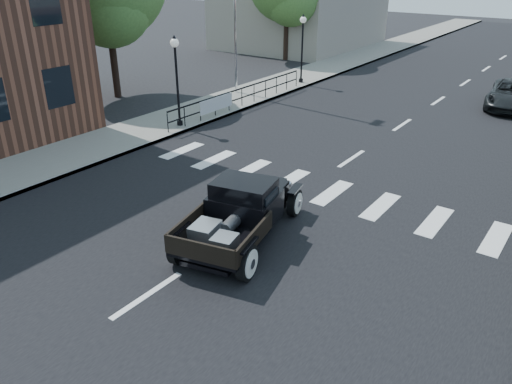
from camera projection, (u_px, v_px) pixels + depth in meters
The scene contains 12 objects.
ground at pixel (233, 239), 13.04m from camera, with size 120.00×120.00×0.00m, color black.
road at pixel (425, 110), 24.04m from camera, with size 14.00×80.00×0.02m, color black.
road_markings at pixel (384, 137), 20.38m from camera, with size 12.00×60.00×0.06m, color silver, non-canonical shape.
sidewalk_left at pixel (278, 85), 28.51m from camera, with size 3.00×80.00×0.15m, color gray.
low_building_left at pixel (300, 14), 40.45m from camera, with size 10.00×12.00×5.00m, color #9E9584.
railing at pixel (242, 96), 23.96m from camera, with size 0.08×10.00×1.00m, color black, non-canonical shape.
banner at pixel (217, 109), 22.54m from camera, with size 0.04×2.20×0.60m, color silver, non-canonical shape.
lamp_post_b at pixel (177, 82), 20.61m from camera, with size 0.36×0.36×3.72m, color black, non-canonical shape.
lamp_post_c at pixel (302, 49), 27.94m from camera, with size 0.36×0.36×3.72m, color black, non-canonical shape.
big_tree_near at pixel (108, 9), 24.44m from camera, with size 5.98×5.98×8.79m, color #446F2F, non-canonical shape.
big_tree_far at pixel (287, 2), 34.12m from camera, with size 5.34×5.34×7.85m, color #446F2F, non-canonical shape.
hotrod_pickup at pixel (241, 211), 12.72m from camera, with size 2.15×4.62×1.60m, color black, non-canonical shape.
Camera 1 is at (7.09, -8.78, 6.67)m, focal length 35.00 mm.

